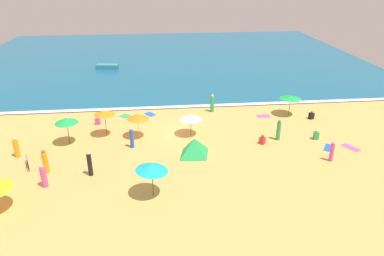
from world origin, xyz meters
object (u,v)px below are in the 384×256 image
(beach_umbrella_6, at_px, (291,97))
(beachgoer_9, at_px, (16,148))
(beach_umbrella_1, at_px, (66,120))
(beachgoer_1, at_px, (90,164))
(beach_umbrella_4, at_px, (152,167))
(small_boat_0, at_px, (107,67))
(beachgoer_7, at_px, (98,121))
(beachgoer_8, at_px, (212,104))
(beach_umbrella_5, at_px, (138,117))
(beachgoer_5, at_px, (44,176))
(beachgoer_11, at_px, (279,131))
(beachgoer_10, at_px, (132,138))
(beach_umbrella_0, at_px, (104,112))
(beachgoer_4, at_px, (316,135))
(beach_tent, at_px, (194,147))
(parked_bicycle, at_px, (27,162))
(beachgoer_6, at_px, (262,140))
(beach_umbrella_2, at_px, (191,117))
(beachgoer_2, at_px, (332,151))
(beachgoer_3, at_px, (311,116))
(beachgoer_0, at_px, (45,162))

(beach_umbrella_6, distance_m, beachgoer_9, 24.31)
(beach_umbrella_1, relative_size, beachgoer_1, 1.41)
(beach_umbrella_4, relative_size, small_boat_0, 0.76)
(beachgoer_7, relative_size, beachgoer_8, 0.47)
(beach_umbrella_5, xyz_separation_m, beachgoer_9, (-9.13, -2.46, -1.16))
(small_boat_0, bearing_deg, beach_umbrella_4, -78.60)
(beachgoer_5, bearing_deg, beachgoer_11, 16.42)
(beachgoer_8, bearing_deg, beachgoer_10, -137.45)
(beach_umbrella_0, bearing_deg, beachgoer_10, -46.53)
(beachgoer_4, distance_m, beachgoer_8, 10.48)
(beachgoer_1, relative_size, beachgoer_9, 1.12)
(beach_umbrella_5, bearing_deg, beach_tent, -39.36)
(beachgoer_5, relative_size, beachgoer_8, 0.93)
(parked_bicycle, xyz_separation_m, beachgoer_6, (17.99, 1.76, -0.03))
(beach_umbrella_2, xyz_separation_m, beachgoer_6, (5.66, -2.28, -1.33))
(beach_umbrella_5, bearing_deg, beachgoer_2, -21.05)
(beach_umbrella_5, xyz_separation_m, beachgoer_6, (10.08, -2.27, -1.56))
(beach_umbrella_2, xyz_separation_m, beachgoer_7, (-8.29, 3.14, -1.32))
(beachgoer_6, xyz_separation_m, beachgoer_9, (-19.21, -0.18, 0.40))
(beachgoer_3, bearing_deg, beach_umbrella_2, -168.72)
(beachgoer_5, height_order, beachgoer_6, beachgoer_5)
(beach_umbrella_5, relative_size, beachgoer_5, 1.39)
(beachgoer_5, distance_m, beachgoer_9, 5.42)
(beach_tent, bearing_deg, beach_umbrella_1, 163.54)
(beachgoer_11, height_order, small_boat_0, beachgoer_11)
(parked_bicycle, distance_m, beachgoer_5, 3.45)
(small_boat_0, bearing_deg, beachgoer_0, -92.53)
(parked_bicycle, relative_size, beachgoer_6, 2.08)
(beach_umbrella_1, bearing_deg, beach_umbrella_0, 23.43)
(beach_umbrella_2, height_order, beach_umbrella_5, beach_umbrella_5)
(beach_tent, xyz_separation_m, beachgoer_9, (-13.47, 1.10, 0.05))
(beachgoer_2, bearing_deg, beachgoer_5, -176.31)
(beachgoer_3, distance_m, beachgoer_10, 17.22)
(beach_umbrella_0, height_order, beachgoer_0, beach_umbrella_0)
(beachgoer_2, xyz_separation_m, beachgoer_10, (-14.88, 3.74, 0.04))
(beach_umbrella_4, xyz_separation_m, beachgoer_5, (-7.11, 1.75, -1.28))
(beachgoer_1, height_order, beachgoer_6, beachgoer_1)
(beachgoer_0, bearing_deg, beachgoer_7, 73.37)
(beach_umbrella_6, distance_m, beach_tent, 12.36)
(beachgoer_7, bearing_deg, beachgoer_6, -21.26)
(beach_umbrella_5, relative_size, beachgoer_1, 1.27)
(beachgoer_7, height_order, small_boat_0, beachgoer_7)
(beach_umbrella_6, height_order, beachgoer_2, beach_umbrella_6)
(beachgoer_2, height_order, beachgoer_10, beachgoer_10)
(beachgoer_3, distance_m, beachgoer_11, 6.16)
(beach_tent, relative_size, beachgoer_8, 1.59)
(beachgoer_0, xyz_separation_m, beachgoer_11, (17.90, 3.37, -0.02))
(beachgoer_0, xyz_separation_m, beachgoer_8, (13.40, 10.20, -0.01))
(parked_bicycle, relative_size, beachgoer_4, 1.95)
(beach_umbrella_1, bearing_deg, beachgoer_11, -3.55)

